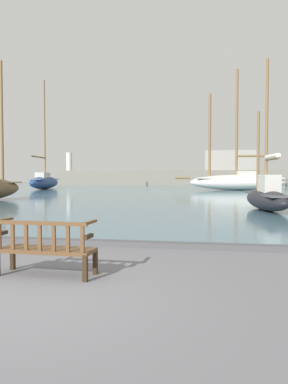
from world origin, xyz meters
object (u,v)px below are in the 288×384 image
at_px(sailboat_nearest_starboard, 267,196).
at_px(sailboat_distant_harbor, 238,180).
at_px(sailboat_centre_channel, 44,181).
at_px(park_bench, 45,247).

distance_m(sailboat_nearest_starboard, sailboat_distant_harbor, 24.66).
bearing_deg(sailboat_centre_channel, sailboat_distant_harbor, 1.30).
xyz_separation_m(park_bench, sailboat_nearest_starboard, (5.24, 11.97, 0.25)).
bearing_deg(sailboat_nearest_starboard, park_bench, -113.63).
bearing_deg(park_bench, sailboat_distant_harbor, 80.90).
xyz_separation_m(sailboat_centre_channel, sailboat_nearest_starboard, (21.89, -24.14, -0.30)).
xyz_separation_m(sailboat_centre_channel, sailboat_distant_harbor, (22.51, 0.51, 0.15)).
bearing_deg(sailboat_centre_channel, sailboat_nearest_starboard, -47.80).
distance_m(park_bench, sailboat_nearest_starboard, 13.07).
bearing_deg(sailboat_nearest_starboard, sailboat_distant_harbor, 88.55).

